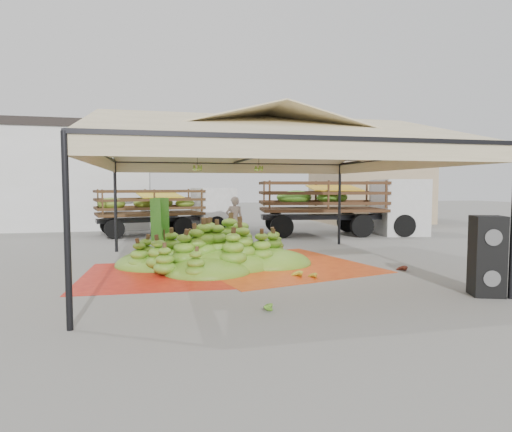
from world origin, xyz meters
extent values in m
plane|color=slate|center=(0.00, 0.00, 0.00)|extent=(90.00, 90.00, 0.00)
cylinder|color=black|center=(-4.00, -4.00, 1.50)|extent=(0.10, 0.10, 3.00)
cylinder|color=black|center=(-4.00, 4.00, 1.50)|extent=(0.10, 0.10, 3.00)
cylinder|color=black|center=(4.00, 4.00, 1.50)|extent=(0.10, 0.10, 3.00)
pyramid|color=beige|center=(0.00, 0.00, 3.50)|extent=(8.00, 8.00, 1.00)
cube|color=black|center=(0.00, 0.00, 3.00)|extent=(8.00, 8.00, 0.08)
cube|color=beige|center=(0.00, 0.00, 2.82)|extent=(8.00, 8.00, 0.36)
cube|color=silver|center=(-10.00, 14.00, 2.50)|extent=(14.00, 6.00, 5.00)
cube|color=black|center=(-10.00, 14.00, 5.20)|extent=(14.30, 6.30, 0.40)
cube|color=tan|center=(10.00, 13.00, 1.80)|extent=(6.00, 5.00, 3.60)
cube|color=navy|center=(10.00, 13.00, 3.85)|extent=(6.30, 5.30, 0.50)
cube|color=red|center=(-2.58, -0.16, 0.01)|extent=(3.98, 3.81, 0.01)
cube|color=#DE5014|center=(0.58, 0.46, 0.01)|extent=(5.35, 5.51, 0.01)
ellipsoid|color=#376F17|center=(-1.02, 0.85, 0.60)|extent=(5.88, 4.94, 1.20)
ellipsoid|color=#AC9422|center=(0.85, -1.39, 0.09)|extent=(0.44, 0.38, 0.18)
ellipsoid|color=gold|center=(0.54, -1.18, 0.11)|extent=(0.57, 0.52, 0.21)
ellipsoid|color=#581814|center=(3.70, -3.29, 0.09)|extent=(0.38, 0.32, 0.17)
ellipsoid|color=maroon|center=(3.42, -1.11, 0.10)|extent=(0.50, 0.45, 0.19)
ellipsoid|color=#4C831B|center=(-0.89, -3.70, 0.10)|extent=(0.50, 0.45, 0.19)
ellipsoid|color=#587C19|center=(-1.72, -0.60, 2.62)|extent=(0.24, 0.24, 0.20)
ellipsoid|color=#587C19|center=(-0.22, -0.60, 2.62)|extent=(0.24, 0.24, 0.20)
cube|color=black|center=(3.70, -3.70, 0.40)|extent=(0.72, 0.67, 0.80)
cube|color=black|center=(3.70, -3.70, 1.20)|extent=(0.72, 0.67, 0.80)
imported|color=gray|center=(0.19, 5.02, 0.90)|extent=(0.69, 0.49, 1.80)
cube|color=#50381A|center=(-2.96, 8.90, 0.96)|extent=(4.89, 2.98, 0.11)
cube|color=white|center=(-0.02, 9.51, 1.05)|extent=(2.02, 2.30, 2.10)
cylinder|color=black|center=(-4.39, 7.67, 0.41)|extent=(0.86, 0.44, 0.82)
cylinder|color=black|center=(-4.76, 9.46, 0.41)|extent=(0.86, 0.44, 0.82)
cylinder|color=black|center=(-1.53, 8.26, 0.41)|extent=(0.86, 0.44, 0.82)
cylinder|color=black|center=(-1.90, 10.05, 0.41)|extent=(0.86, 0.44, 0.82)
cylinder|color=black|center=(-0.01, 8.58, 0.41)|extent=(0.86, 0.44, 0.82)
cylinder|color=black|center=(-0.38, 10.36, 0.41)|extent=(0.86, 0.44, 0.82)
ellipsoid|color=#597E1A|center=(-2.96, 8.90, 1.41)|extent=(3.91, 2.35, 0.64)
cube|color=yellow|center=(-2.52, 8.99, 1.78)|extent=(2.16, 2.15, 0.23)
cube|color=#4C2C19|center=(4.56, 7.15, 1.13)|extent=(5.72, 3.29, 0.13)
cube|color=silver|center=(8.08, 6.60, 1.24)|extent=(2.29, 2.65, 2.49)
cylinder|color=black|center=(2.47, 6.39, 0.49)|extent=(1.01, 0.47, 0.97)
cylinder|color=black|center=(2.81, 8.52, 0.49)|extent=(1.01, 0.47, 0.97)
cylinder|color=black|center=(5.89, 5.85, 0.49)|extent=(1.01, 0.47, 0.97)
cylinder|color=black|center=(6.22, 7.99, 0.49)|extent=(1.01, 0.47, 0.97)
cylinder|color=black|center=(7.70, 5.57, 0.49)|extent=(1.01, 0.47, 0.97)
cylinder|color=black|center=(8.04, 7.70, 0.49)|extent=(1.01, 0.47, 0.97)
ellipsoid|color=#327017|center=(4.56, 7.15, 1.68)|extent=(4.57, 2.59, 0.76)
cube|color=gold|center=(5.09, 7.07, 2.11)|extent=(2.47, 2.46, 0.27)
camera|label=1|loc=(-2.70, -10.84, 2.19)|focal=30.00mm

